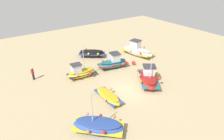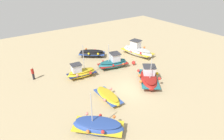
{
  "view_description": "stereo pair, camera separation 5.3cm",
  "coord_description": "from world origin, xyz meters",
  "px_view_note": "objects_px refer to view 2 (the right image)",
  "views": [
    {
      "loc": [
        11.63,
        13.04,
        11.61
      ],
      "look_at": [
        0.18,
        -3.42,
        0.9
      ],
      "focal_mm": 30.25,
      "sensor_mm": 36.0,
      "label": 1
    },
    {
      "loc": [
        11.59,
        13.07,
        11.61
      ],
      "look_at": [
        0.18,
        -3.42,
        0.9
      ],
      "focal_mm": 30.25,
      "sensor_mm": 36.0,
      "label": 2
    }
  ],
  "objects_px": {
    "fishing_boat_5": "(149,77)",
    "fishing_boat_4": "(108,96)",
    "fishing_boat_1": "(137,51)",
    "fishing_boat_2": "(98,126)",
    "fishing_boat_3": "(81,72)",
    "mooring_buoy_0": "(134,63)",
    "person_walking": "(33,73)",
    "fishing_boat_6": "(92,53)",
    "fishing_boat_0": "(113,63)"
  },
  "relations": [
    {
      "from": "fishing_boat_4",
      "to": "person_walking",
      "type": "relative_size",
      "value": 2.29
    },
    {
      "from": "fishing_boat_4",
      "to": "person_walking",
      "type": "xyz_separation_m",
      "value": [
        5.1,
        -8.31,
        0.52
      ]
    },
    {
      "from": "fishing_boat_1",
      "to": "person_walking",
      "type": "xyz_separation_m",
      "value": [
        14.96,
        -1.51,
        0.18
      ]
    },
    {
      "from": "fishing_boat_5",
      "to": "fishing_boat_4",
      "type": "bearing_deg",
      "value": 126.02
    },
    {
      "from": "fishing_boat_6",
      "to": "fishing_boat_0",
      "type": "bearing_deg",
      "value": -44.32
    },
    {
      "from": "person_walking",
      "to": "mooring_buoy_0",
      "type": "bearing_deg",
      "value": -143.12
    },
    {
      "from": "fishing_boat_5",
      "to": "mooring_buoy_0",
      "type": "distance_m",
      "value": 4.7
    },
    {
      "from": "fishing_boat_6",
      "to": "person_walking",
      "type": "height_order",
      "value": "person_walking"
    },
    {
      "from": "fishing_boat_5",
      "to": "mooring_buoy_0",
      "type": "bearing_deg",
      "value": 17.0
    },
    {
      "from": "fishing_boat_3",
      "to": "mooring_buoy_0",
      "type": "bearing_deg",
      "value": 176.73
    },
    {
      "from": "fishing_boat_5",
      "to": "person_walking",
      "type": "xyz_separation_m",
      "value": [
        10.71,
        -8.31,
        0.23
      ]
    },
    {
      "from": "fishing_boat_6",
      "to": "fishing_boat_3",
      "type": "bearing_deg",
      "value": -94.53
    },
    {
      "from": "fishing_boat_0",
      "to": "mooring_buoy_0",
      "type": "bearing_deg",
      "value": -11.5
    },
    {
      "from": "fishing_boat_6",
      "to": "fishing_boat_2",
      "type": "bearing_deg",
      "value": -79.93
    },
    {
      "from": "fishing_boat_1",
      "to": "fishing_boat_5",
      "type": "bearing_deg",
      "value": 134.64
    },
    {
      "from": "mooring_buoy_0",
      "to": "fishing_boat_1",
      "type": "bearing_deg",
      "value": -139.07
    },
    {
      "from": "person_walking",
      "to": "fishing_boat_1",
      "type": "bearing_deg",
      "value": -131.31
    },
    {
      "from": "fishing_boat_4",
      "to": "fishing_boat_1",
      "type": "bearing_deg",
      "value": 124.16
    },
    {
      "from": "fishing_boat_1",
      "to": "fishing_boat_5",
      "type": "height_order",
      "value": "fishing_boat_5"
    },
    {
      "from": "fishing_boat_2",
      "to": "fishing_boat_1",
      "type": "bearing_deg",
      "value": 81.7
    },
    {
      "from": "fishing_boat_4",
      "to": "fishing_boat_3",
      "type": "bearing_deg",
      "value": -178.3
    },
    {
      "from": "fishing_boat_0",
      "to": "mooring_buoy_0",
      "type": "height_order",
      "value": "fishing_boat_0"
    },
    {
      "from": "fishing_boat_0",
      "to": "fishing_boat_6",
      "type": "distance_m",
      "value": 4.64
    },
    {
      "from": "fishing_boat_3",
      "to": "person_walking",
      "type": "height_order",
      "value": "fishing_boat_3"
    },
    {
      "from": "person_walking",
      "to": "mooring_buoy_0",
      "type": "xyz_separation_m",
      "value": [
        -12.24,
        3.88,
        -0.54
      ]
    },
    {
      "from": "fishing_boat_1",
      "to": "fishing_boat_5",
      "type": "distance_m",
      "value": 8.02
    },
    {
      "from": "mooring_buoy_0",
      "to": "fishing_boat_2",
      "type": "bearing_deg",
      "value": 36.71
    },
    {
      "from": "fishing_boat_3",
      "to": "fishing_boat_6",
      "type": "relative_size",
      "value": 1.02
    },
    {
      "from": "fishing_boat_0",
      "to": "fishing_boat_5",
      "type": "distance_m",
      "value": 5.63
    },
    {
      "from": "fishing_boat_3",
      "to": "fishing_boat_4",
      "type": "height_order",
      "value": "fishing_boat_3"
    },
    {
      "from": "mooring_buoy_0",
      "to": "fishing_boat_3",
      "type": "bearing_deg",
      "value": -9.15
    },
    {
      "from": "fishing_boat_4",
      "to": "fishing_boat_0",
      "type": "bearing_deg",
      "value": 140.34
    },
    {
      "from": "fishing_boat_2",
      "to": "fishing_boat_3",
      "type": "xyz_separation_m",
      "value": [
        -2.84,
        -8.77,
        0.04
      ]
    },
    {
      "from": "fishing_boat_2",
      "to": "person_walking",
      "type": "height_order",
      "value": "fishing_boat_2"
    },
    {
      "from": "fishing_boat_0",
      "to": "fishing_boat_2",
      "type": "height_order",
      "value": "fishing_boat_2"
    },
    {
      "from": "fishing_boat_2",
      "to": "fishing_boat_6",
      "type": "relative_size",
      "value": 1.03
    },
    {
      "from": "fishing_boat_1",
      "to": "fishing_boat_2",
      "type": "xyz_separation_m",
      "value": [
        12.91,
        9.95,
        -0.14
      ]
    },
    {
      "from": "fishing_boat_5",
      "to": "person_walking",
      "type": "distance_m",
      "value": 13.55
    },
    {
      "from": "fishing_boat_1",
      "to": "fishing_boat_2",
      "type": "height_order",
      "value": "fishing_boat_2"
    },
    {
      "from": "fishing_boat_3",
      "to": "person_walking",
      "type": "relative_size",
      "value": 2.55
    },
    {
      "from": "fishing_boat_0",
      "to": "mooring_buoy_0",
      "type": "xyz_separation_m",
      "value": [
        -2.62,
        1.09,
        -0.29
      ]
    },
    {
      "from": "fishing_boat_0",
      "to": "fishing_boat_4",
      "type": "relative_size",
      "value": 1.19
    },
    {
      "from": "fishing_boat_2",
      "to": "fishing_boat_3",
      "type": "relative_size",
      "value": 1.02
    },
    {
      "from": "fishing_boat_4",
      "to": "mooring_buoy_0",
      "type": "xyz_separation_m",
      "value": [
        -7.13,
        -4.43,
        -0.01
      ]
    },
    {
      "from": "fishing_boat_4",
      "to": "person_walking",
      "type": "height_order",
      "value": "person_walking"
    },
    {
      "from": "fishing_boat_2",
      "to": "fishing_boat_6",
      "type": "bearing_deg",
      "value": 106.59
    },
    {
      "from": "fishing_boat_6",
      "to": "person_walking",
      "type": "relative_size",
      "value": 2.51
    },
    {
      "from": "fishing_boat_3",
      "to": "mooring_buoy_0",
      "type": "distance_m",
      "value": 7.44
    },
    {
      "from": "fishing_boat_2",
      "to": "fishing_boat_4",
      "type": "bearing_deg",
      "value": 90.11
    },
    {
      "from": "fishing_boat_2",
      "to": "fishing_boat_5",
      "type": "bearing_deg",
      "value": 64.11
    }
  ]
}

